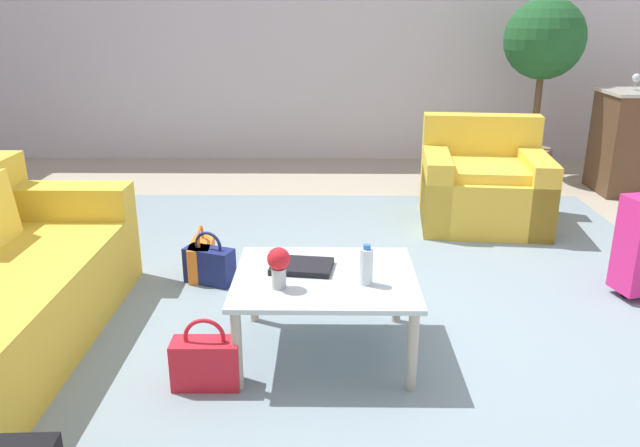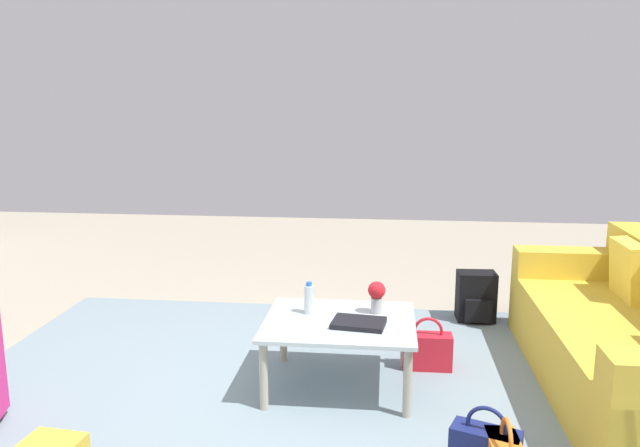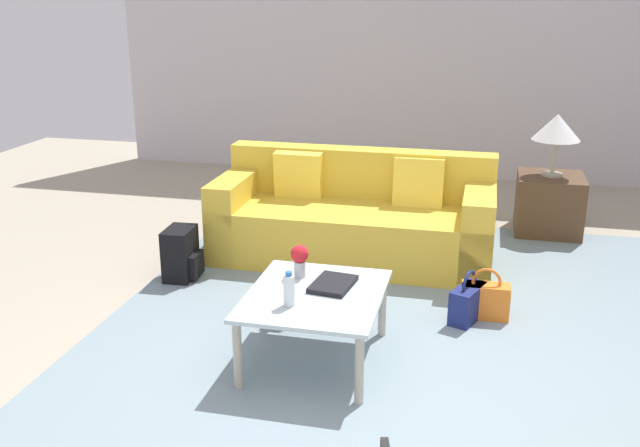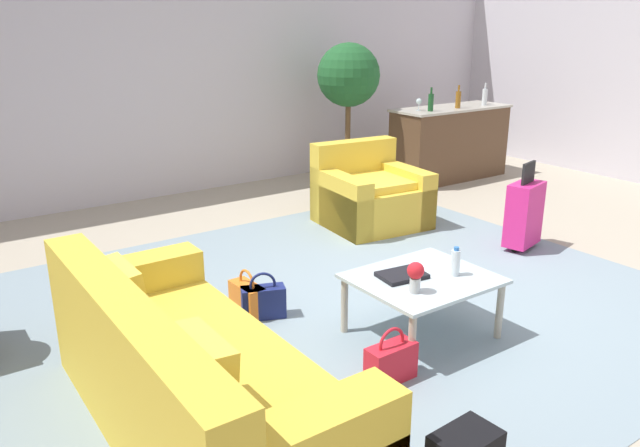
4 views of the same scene
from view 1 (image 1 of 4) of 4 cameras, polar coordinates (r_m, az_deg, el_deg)
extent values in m
plane|color=#A89E89|center=(3.80, 6.58, -7.75)|extent=(12.00, 12.00, 0.00)
cube|color=silver|center=(7.45, 3.88, 17.74)|extent=(10.24, 0.12, 3.10)
cube|color=gray|center=(3.97, -2.41, -6.39)|extent=(5.20, 4.40, 0.01)
cube|color=gold|center=(4.36, -22.43, -0.90)|extent=(0.91, 0.24, 0.65)
cube|color=gold|center=(5.35, 14.63, 2.26)|extent=(1.08, 1.04, 0.44)
cube|color=gold|center=(5.66, 14.31, 5.34)|extent=(1.00, 0.30, 0.86)
cube|color=gold|center=(5.40, 18.83, 2.89)|extent=(0.29, 0.96, 0.60)
cube|color=gold|center=(5.29, 10.47, 3.26)|extent=(0.29, 0.96, 0.60)
cube|color=yellow|center=(5.24, 14.93, 4.82)|extent=(0.81, 0.75, 0.08)
cube|color=silver|center=(3.15, 0.47, -4.96)|extent=(0.91, 0.78, 0.02)
cylinder|color=#ADA899|center=(3.57, -6.10, -5.89)|extent=(0.05, 0.05, 0.41)
cylinder|color=#ADA899|center=(3.57, 7.07, -5.95)|extent=(0.05, 0.05, 0.41)
cylinder|color=#ADA899|center=(2.98, -7.60, -11.37)|extent=(0.05, 0.05, 0.41)
cylinder|color=#ADA899|center=(2.97, 8.46, -11.45)|extent=(0.05, 0.05, 0.41)
cylinder|color=silver|center=(3.02, 4.27, -3.96)|extent=(0.06, 0.06, 0.18)
cylinder|color=#2D6BBC|center=(2.98, 4.31, -2.16)|extent=(0.04, 0.04, 0.02)
cube|color=black|center=(3.21, -1.67, -3.93)|extent=(0.34, 0.26, 0.03)
cylinder|color=#B2B7BC|center=(3.00, -3.77, -5.00)|extent=(0.07, 0.07, 0.10)
sphere|color=red|center=(2.96, -3.81, -3.23)|extent=(0.11, 0.11, 0.11)
cylinder|color=silver|center=(6.70, 26.81, 10.85)|extent=(0.07, 0.07, 0.01)
cylinder|color=silver|center=(6.70, 26.86, 11.21)|extent=(0.01, 0.01, 0.08)
sphere|color=silver|center=(6.69, 26.95, 11.80)|extent=(0.08, 0.08, 0.08)
cylinder|color=black|center=(4.34, 26.09, -5.83)|extent=(0.03, 0.05, 0.05)
cube|color=navy|center=(4.13, -10.07, -3.85)|extent=(0.35, 0.25, 0.24)
torus|color=navy|center=(4.08, -10.19, -2.03)|extent=(0.19, 0.09, 0.20)
cube|color=red|center=(3.06, -10.36, -12.51)|extent=(0.32, 0.14, 0.24)
torus|color=red|center=(2.99, -10.52, -10.21)|extent=(0.20, 0.02, 0.20)
cube|color=orange|center=(4.25, -10.74, -3.25)|extent=(0.15, 0.33, 0.24)
torus|color=orange|center=(4.20, -10.86, -1.48)|extent=(0.03, 0.20, 0.20)
cylinder|color=#84664C|center=(7.11, 18.71, 5.34)|extent=(0.41, 0.41, 0.30)
cylinder|color=brown|center=(7.00, 19.20, 9.82)|extent=(0.07, 0.07, 0.82)
sphere|color=#1E5628|center=(6.94, 19.85, 15.61)|extent=(0.81, 0.81, 0.81)
camera|label=2|loc=(6.48, -1.89, 19.48)|focal=35.00mm
camera|label=3|loc=(5.29, 47.62, 17.68)|focal=40.00mm
camera|label=4|loc=(2.86, -90.13, 8.26)|focal=35.00mm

